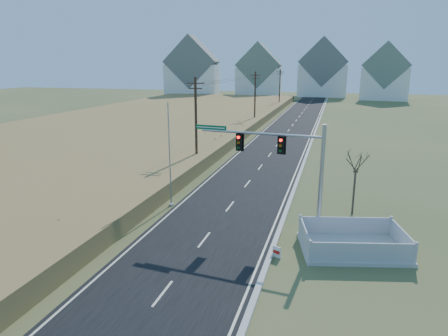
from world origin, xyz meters
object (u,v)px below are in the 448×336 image
Objects in this scene: traffic_signal_mast at (291,165)px; flagpole at (170,166)px; open_sign at (277,252)px; bare_tree at (357,161)px; fence_enclosure at (352,246)px.

flagpole reaches higher than traffic_signal_mast.
flagpole is (-8.80, 6.12, 2.71)m from open_sign.
bare_tree is (4.16, 8.03, 3.49)m from open_sign.
open_sign is at bearing -117.40° from bare_tree.
bare_tree is (4.00, 3.86, -0.40)m from traffic_signal_mast.
traffic_signal_mast reaches higher than fence_enclosure.
open_sign is 9.69m from bare_tree.
traffic_signal_mast is 1.12× the size of flagpole.
traffic_signal_mast is 5.57m from bare_tree.
bare_tree is at bearing 8.37° from flagpole.
fence_enclosure is 10.04× the size of open_sign.
flagpole is at bearing 173.35° from traffic_signal_mast.
flagpole is (-8.96, 1.95, -1.18)m from traffic_signal_mast.
bare_tree is (0.16, 5.97, 3.57)m from fence_enclosure.
fence_enclosure is 6.95m from bare_tree.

